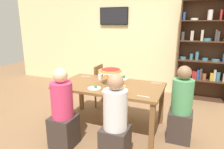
% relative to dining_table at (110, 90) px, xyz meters
% --- Properties ---
extents(ground_plane, '(12.00, 12.00, 0.00)m').
position_rel_dining_table_xyz_m(ground_plane, '(0.00, 0.00, -0.66)').
color(ground_plane, '#846042').
extents(rear_partition, '(8.00, 0.12, 2.80)m').
position_rel_dining_table_xyz_m(rear_partition, '(0.00, 2.20, 0.74)').
color(rear_partition, beige).
rests_on(rear_partition, ground_plane).
extents(dining_table, '(1.72, 0.95, 0.74)m').
position_rel_dining_table_xyz_m(dining_table, '(0.00, 0.00, 0.00)').
color(dining_table, brown).
rests_on(dining_table, ground_plane).
extents(bookshelf, '(1.10, 0.30, 2.21)m').
position_rel_dining_table_xyz_m(bookshelf, '(1.46, 2.01, 0.45)').
color(bookshelf, '#422819').
rests_on(bookshelf, ground_plane).
extents(television, '(0.77, 0.05, 0.44)m').
position_rel_dining_table_xyz_m(television, '(-0.76, 2.11, 1.24)').
color(television, black).
extents(diner_near_left, '(0.34, 0.34, 1.15)m').
position_rel_dining_table_xyz_m(diner_near_left, '(-0.39, -0.78, -0.16)').
color(diner_near_left, '#382D28').
rests_on(diner_near_left, ground_plane).
extents(diner_near_right, '(0.34, 0.34, 1.15)m').
position_rel_dining_table_xyz_m(diner_near_right, '(0.40, -0.79, -0.16)').
color(diner_near_right, '#382D28').
rests_on(diner_near_right, ground_plane).
extents(diner_head_east, '(0.34, 0.34, 1.15)m').
position_rel_dining_table_xyz_m(diner_head_east, '(1.14, 0.00, -0.16)').
color(diner_head_east, '#382D28').
rests_on(diner_head_east, ground_plane).
extents(chair_far_left, '(0.40, 0.40, 0.87)m').
position_rel_dining_table_xyz_m(chair_far_left, '(-0.47, 0.77, -0.17)').
color(chair_far_left, brown).
rests_on(chair_far_left, ground_plane).
extents(deep_dish_pizza_stand, '(0.38, 0.38, 0.25)m').
position_rel_dining_table_xyz_m(deep_dish_pizza_stand, '(0.00, 0.04, 0.30)').
color(deep_dish_pizza_stand, silver).
rests_on(deep_dish_pizza_stand, dining_table).
extents(salad_plate_near_diner, '(0.20, 0.20, 0.06)m').
position_rel_dining_table_xyz_m(salad_plate_near_diner, '(-0.14, -0.28, 0.10)').
color(salad_plate_near_diner, white).
rests_on(salad_plate_near_diner, dining_table).
extents(salad_plate_far_diner, '(0.25, 0.25, 0.07)m').
position_rel_dining_table_xyz_m(salad_plate_far_diner, '(0.06, 0.40, 0.10)').
color(salad_plate_far_diner, white).
rests_on(salad_plate_far_diner, dining_table).
extents(salad_plate_spare, '(0.22, 0.22, 0.07)m').
position_rel_dining_table_xyz_m(salad_plate_spare, '(0.12, -0.35, 0.10)').
color(salad_plate_spare, white).
rests_on(salad_plate_spare, dining_table).
extents(beer_glass_amber_tall, '(0.07, 0.07, 0.14)m').
position_rel_dining_table_xyz_m(beer_glass_amber_tall, '(-0.23, 0.38, 0.15)').
color(beer_glass_amber_tall, gold).
rests_on(beer_glass_amber_tall, dining_table).
extents(beer_glass_amber_short, '(0.06, 0.06, 0.13)m').
position_rel_dining_table_xyz_m(beer_glass_amber_short, '(-0.36, 0.39, 0.15)').
color(beer_glass_amber_short, gold).
rests_on(beer_glass_amber_short, dining_table).
extents(beer_glass_amber_spare, '(0.07, 0.07, 0.15)m').
position_rel_dining_table_xyz_m(beer_glass_amber_spare, '(0.38, -0.41, 0.16)').
color(beer_glass_amber_spare, gold).
rests_on(beer_glass_amber_spare, dining_table).
extents(water_glass_clear_near, '(0.07, 0.07, 0.09)m').
position_rel_dining_table_xyz_m(water_glass_clear_near, '(-0.29, 0.23, 0.13)').
color(water_glass_clear_near, white).
rests_on(water_glass_clear_near, dining_table).
extents(cutlery_fork_near, '(0.18, 0.03, 0.00)m').
position_rel_dining_table_xyz_m(cutlery_fork_near, '(0.64, -0.33, 0.09)').
color(cutlery_fork_near, silver).
rests_on(cutlery_fork_near, dining_table).
extents(cutlery_knife_near, '(0.18, 0.04, 0.00)m').
position_rel_dining_table_xyz_m(cutlery_knife_near, '(0.70, 0.38, 0.09)').
color(cutlery_knife_near, silver).
rests_on(cutlery_knife_near, dining_table).
extents(cutlery_fork_far, '(0.18, 0.06, 0.00)m').
position_rel_dining_table_xyz_m(cutlery_fork_far, '(-0.63, 0.31, 0.09)').
color(cutlery_fork_far, silver).
rests_on(cutlery_fork_far, dining_table).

